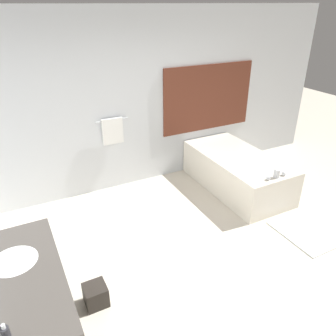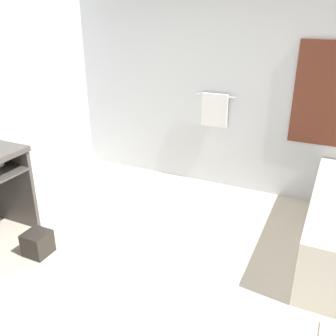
# 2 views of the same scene
# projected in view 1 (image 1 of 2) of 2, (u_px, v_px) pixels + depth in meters

# --- Properties ---
(ground_plane) EXTENTS (16.00, 16.00, 0.00)m
(ground_plane) POSITION_uv_depth(u_px,v_px,m) (204.00, 265.00, 3.78)
(ground_plane) COLOR beige
(ground_plane) RESTS_ON ground
(wall_back_with_blinds) EXTENTS (7.40, 0.13, 2.70)m
(wall_back_with_blinds) POSITION_uv_depth(u_px,v_px,m) (131.00, 103.00, 4.96)
(wall_back_with_blinds) COLOR silver
(wall_back_with_blinds) RESTS_ON ground_plane
(vanity_counter) EXTENTS (0.65, 1.35, 0.91)m
(vanity_counter) POSITION_uv_depth(u_px,v_px,m) (24.00, 300.00, 2.52)
(vanity_counter) COLOR #4C4742
(vanity_counter) RESTS_ON ground_plane
(bathtub) EXTENTS (0.92, 1.83, 0.69)m
(bathtub) POSITION_uv_depth(u_px,v_px,m) (237.00, 170.00, 5.23)
(bathtub) COLOR silver
(bathtub) RESTS_ON ground_plane
(soap_dispenser) EXTENTS (0.05, 0.05, 0.17)m
(soap_dispenser) POSITION_uv_depth(u_px,v_px,m) (6.00, 336.00, 1.90)
(soap_dispenser) COLOR #28282D
(soap_dispenser) RESTS_ON vanity_counter
(waste_bin) EXTENTS (0.22, 0.22, 0.22)m
(waste_bin) POSITION_uv_depth(u_px,v_px,m) (96.00, 295.00, 3.25)
(waste_bin) COLOR #2D2823
(waste_bin) RESTS_ON ground_plane
(bath_mat) EXTENTS (0.58, 0.79, 0.02)m
(bath_mat) POSITION_uv_depth(u_px,v_px,m) (304.00, 233.00, 4.30)
(bath_mat) COLOR white
(bath_mat) RESTS_ON ground_plane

